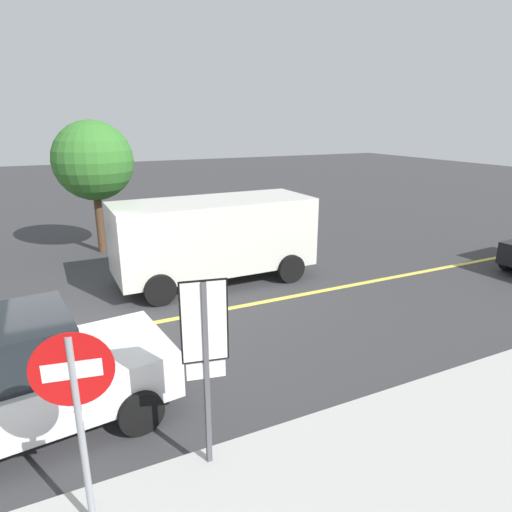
% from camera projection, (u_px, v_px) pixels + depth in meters
% --- Properties ---
extents(ground_plane, '(80.00, 80.00, 0.00)m').
position_uv_depth(ground_plane, '(86.00, 336.00, 8.90)').
color(ground_plane, '#38383A').
extents(lane_marking_centre, '(28.00, 0.16, 0.01)m').
position_uv_depth(lane_marking_centre, '(224.00, 309.00, 10.14)').
color(lane_marking_centre, '#E0D14C').
extents(stop_sign, '(0.75, 0.15, 2.34)m').
position_uv_depth(stop_sign, '(77.00, 403.00, 4.18)').
color(stop_sign, gray).
rests_on(stop_sign, ground_plane).
extents(speed_limit_sign, '(0.53, 0.12, 2.52)m').
position_uv_depth(speed_limit_sign, '(205.00, 343.00, 4.97)').
color(speed_limit_sign, '#4C4C51').
rests_on(speed_limit_sign, ground_plane).
extents(white_van, '(5.22, 2.31, 2.20)m').
position_uv_depth(white_van, '(215.00, 235.00, 11.67)').
color(white_van, silver).
rests_on(white_van, ground_plane).
extents(car_white_crossing, '(4.39, 2.35, 1.70)m').
position_uv_depth(car_white_crossing, '(7.00, 381.00, 5.88)').
color(car_white_crossing, white).
rests_on(car_white_crossing, ground_plane).
extents(tree_left_verge, '(2.48, 2.48, 4.21)m').
position_uv_depth(tree_left_verge, '(93.00, 161.00, 13.81)').
color(tree_left_verge, '#513823').
rests_on(tree_left_verge, ground_plane).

